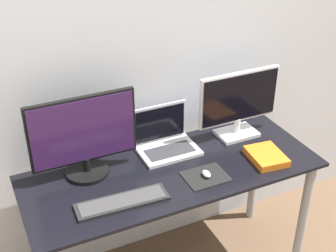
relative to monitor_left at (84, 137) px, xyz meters
The scene contains 9 objects.
wall_back 0.53m from the monitor_left, 27.18° to the left, with size 7.00×0.05×2.50m.
desk 0.55m from the monitor_left, 21.36° to the right, with size 1.52×0.59×0.75m.
monitor_left is the anchor object (origin of this frame).
monitor_right 0.88m from the monitor_left, ahead, with size 0.49×0.16×0.38m.
laptop 0.48m from the monitor_left, ahead, with size 0.31×0.23×0.23m.
keyboard 0.37m from the monitor_left, 75.77° to the right, with size 0.44×0.14×0.02m.
mousepad 0.63m from the monitor_left, 28.38° to the right, with size 0.21×0.17×0.00m.
mouse 0.63m from the monitor_left, 28.64° to the right, with size 0.04×0.06×0.03m.
book 0.94m from the monitor_left, 17.64° to the right, with size 0.19×0.23×0.04m.
Camera 1 is at (-0.85, -1.45, 2.12)m, focal length 50.00 mm.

